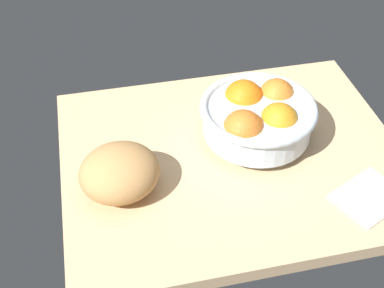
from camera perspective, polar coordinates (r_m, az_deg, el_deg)
The scene contains 4 objects.
ground_plane at distance 105.73cm, azimuth 4.47°, elevation -1.67°, with size 68.50×54.84×3.00cm, color #D4B081.
fruit_bowl at distance 104.87cm, azimuth 7.28°, elevation 3.12°, with size 23.50×23.50×11.02cm.
bread_loaf at distance 95.15cm, azimuth -8.01°, elevation -3.13°, with size 14.93×14.05×9.10cm, color tan.
napkin_folded at distance 101.22cm, azimuth 19.05°, elevation -5.46°, with size 12.34×9.72×0.98cm, color silver.
Camera 1 is at (-24.35, -72.13, 71.86)cm, focal length 48.27 mm.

